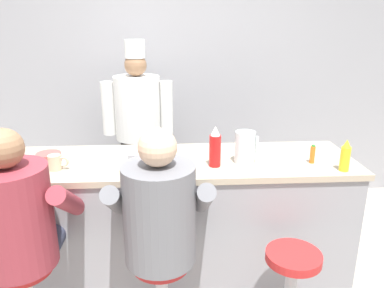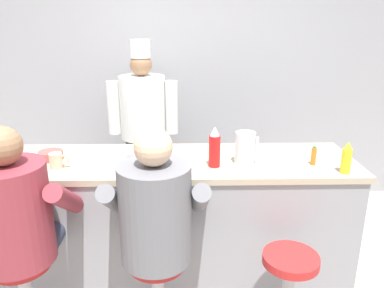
{
  "view_description": "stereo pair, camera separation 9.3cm",
  "coord_description": "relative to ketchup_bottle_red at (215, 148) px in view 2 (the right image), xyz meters",
  "views": [
    {
      "loc": [
        -0.03,
        -2.02,
        1.89
      ],
      "look_at": [
        0.11,
        0.31,
        1.13
      ],
      "focal_mm": 35.0,
      "sensor_mm": 36.0,
      "label": 1
    },
    {
      "loc": [
        0.06,
        -2.02,
        1.89
      ],
      "look_at": [
        0.11,
        0.31,
        1.13
      ],
      "focal_mm": 35.0,
      "sensor_mm": 36.0,
      "label": 2
    }
  ],
  "objects": [
    {
      "name": "wall_back",
      "position": [
        -0.25,
        1.73,
        0.22
      ],
      "size": [
        10.0,
        0.06,
        2.7
      ],
      "color": "#99999E",
      "rests_on": "ground_plane"
    },
    {
      "name": "diner_counter",
      "position": [
        -0.25,
        0.13,
        -0.62
      ],
      "size": [
        2.41,
        0.68,
        1.01
      ],
      "color": "gray",
      "rests_on": "ground_plane"
    },
    {
      "name": "ketchup_bottle_red",
      "position": [
        0.0,
        0.0,
        0.0
      ],
      "size": [
        0.07,
        0.07,
        0.26
      ],
      "color": "red",
      "rests_on": "diner_counter"
    },
    {
      "name": "mustard_bottle_yellow",
      "position": [
        0.79,
        -0.13,
        -0.03
      ],
      "size": [
        0.06,
        0.06,
        0.2
      ],
      "color": "yellow",
      "rests_on": "diner_counter"
    },
    {
      "name": "hot_sauce_bottle_orange",
      "position": [
        0.64,
        0.01,
        -0.06
      ],
      "size": [
        0.03,
        0.03,
        0.12
      ],
      "color": "orange",
      "rests_on": "diner_counter"
    },
    {
      "name": "water_pitcher_clear",
      "position": [
        0.2,
        0.05,
        -0.02
      ],
      "size": [
        0.15,
        0.13,
        0.21
      ],
      "color": "silver",
      "rests_on": "diner_counter"
    },
    {
      "name": "breakfast_plate",
      "position": [
        -0.28,
        -0.03,
        -0.11
      ],
      "size": [
        0.25,
        0.25,
        0.05
      ],
      "color": "white",
      "rests_on": "diner_counter"
    },
    {
      "name": "cereal_bowl",
      "position": [
        -1.09,
        0.15,
        -0.09
      ],
      "size": [
        0.16,
        0.16,
        0.06
      ],
      "color": "#B24C47",
      "rests_on": "diner_counter"
    },
    {
      "name": "coffee_mug_tan",
      "position": [
        -1.0,
        -0.0,
        -0.07
      ],
      "size": [
        0.13,
        0.08,
        0.1
      ],
      "color": "beige",
      "rests_on": "diner_counter"
    },
    {
      "name": "napkin_dispenser_chrome",
      "position": [
        -0.48,
        -0.08,
        -0.06
      ],
      "size": [
        0.11,
        0.07,
        0.12
      ],
      "color": "silver",
      "rests_on": "diner_counter"
    },
    {
      "name": "diner_seated_maroon",
      "position": [
        -1.1,
        -0.42,
        -0.25
      ],
      "size": [
        0.6,
        0.59,
        1.4
      ],
      "color": "#B2B5BA",
      "rests_on": "ground_plane"
    },
    {
      "name": "diner_seated_grey",
      "position": [
        -0.35,
        -0.43,
        -0.25
      ],
      "size": [
        0.59,
        0.58,
        1.39
      ],
      "color": "#B2B5BA",
      "rests_on": "ground_plane"
    },
    {
      "name": "empty_stool_round",
      "position": [
        0.4,
        -0.46,
        -0.69
      ],
      "size": [
        0.32,
        0.32,
        0.65
      ],
      "color": "#B2B5BA",
      "rests_on": "ground_plane"
    },
    {
      "name": "cook_in_whites_near",
      "position": [
        -0.59,
        1.31,
        -0.18
      ],
      "size": [
        0.68,
        0.43,
        1.73
      ],
      "color": "#232328",
      "rests_on": "ground_plane"
    }
  ]
}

